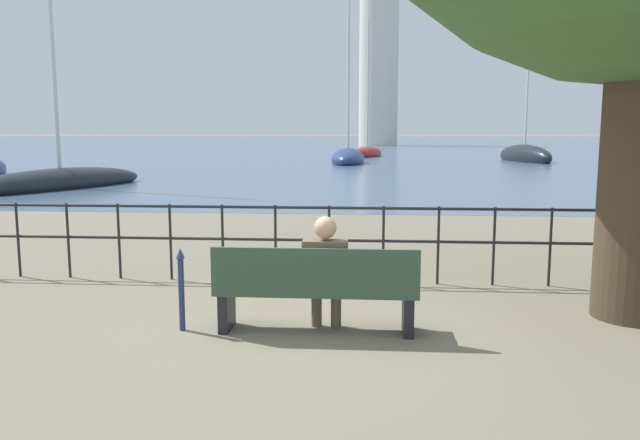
% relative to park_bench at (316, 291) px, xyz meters
% --- Properties ---
extents(ground_plane, '(1000.00, 1000.00, 0.00)m').
position_rel_park_bench_xyz_m(ground_plane, '(0.00, 0.07, -0.44)').
color(ground_plane, '#7A705B').
extents(harbor_water, '(600.00, 300.00, 0.01)m').
position_rel_park_bench_xyz_m(harbor_water, '(0.00, 159.23, -0.44)').
color(harbor_water, '#47607A').
rests_on(harbor_water, ground_plane).
extents(park_bench, '(2.06, 0.45, 0.90)m').
position_rel_park_bench_xyz_m(park_bench, '(0.00, 0.00, 0.00)').
color(park_bench, '#334C38').
rests_on(park_bench, ground_plane).
extents(seated_person_left, '(0.45, 0.35, 1.19)m').
position_rel_park_bench_xyz_m(seated_person_left, '(0.09, 0.08, 0.22)').
color(seated_person_left, brown).
rests_on(seated_person_left, ground_plane).
extents(promenade_railing, '(13.16, 0.04, 1.05)m').
position_rel_park_bench_xyz_m(promenade_railing, '(0.00, 2.17, 0.25)').
color(promenade_railing, black).
rests_on(promenade_railing, ground_plane).
extents(closed_umbrella, '(0.09, 0.09, 0.86)m').
position_rel_park_bench_xyz_m(closed_umbrella, '(-1.38, -0.02, 0.04)').
color(closed_umbrella, navy).
rests_on(closed_umbrella, ground_plane).
extents(sailboat_0, '(2.98, 7.76, 9.29)m').
position_rel_park_bench_xyz_m(sailboat_0, '(11.40, 38.43, -0.07)').
color(sailboat_0, black).
rests_on(sailboat_0, ground_plane).
extents(sailboat_1, '(2.29, 6.75, 11.25)m').
position_rel_park_bench_xyz_m(sailboat_1, '(-0.77, 34.80, -0.11)').
color(sailboat_1, navy).
rests_on(sailboat_1, ground_plane).
extents(sailboat_2, '(4.58, 8.09, 9.86)m').
position_rel_park_bench_xyz_m(sailboat_2, '(-10.65, 15.77, -0.18)').
color(sailboat_2, black).
rests_on(sailboat_2, ground_plane).
extents(sailboat_4, '(3.41, 5.85, 11.36)m').
position_rel_park_bench_xyz_m(sailboat_4, '(0.47, 45.85, -0.10)').
color(sailboat_4, maroon).
rests_on(sailboat_4, ground_plane).
extents(harbor_lighthouse, '(5.81, 5.81, 27.90)m').
position_rel_park_bench_xyz_m(harbor_lighthouse, '(2.01, 89.19, 12.53)').
color(harbor_lighthouse, silver).
rests_on(harbor_lighthouse, ground_plane).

